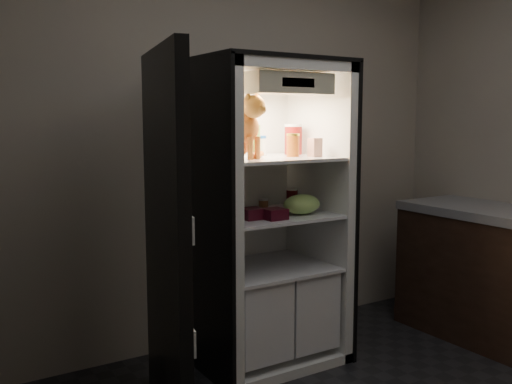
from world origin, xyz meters
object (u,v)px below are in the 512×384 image
Objects in this scene: tabby_cat at (240,133)px; cream_carton at (315,147)px; salsa_jar at (293,145)px; grape_bag at (302,204)px; berry_box_right at (274,214)px; pepper_jar at (293,139)px; soda_can_a at (292,199)px; condiment_jar at (263,205)px; parmesan_shaker at (254,141)px; soda_can_c at (305,204)px; mayo_tub at (259,146)px; refrigerator at (263,236)px; soda_can_b at (292,200)px; berry_box_left at (252,214)px.

cream_carton is (0.47, -0.10, -0.09)m from tabby_cat.
grape_bag is at bearing -71.70° from salsa_jar.
pepper_jar is at bearing 40.70° from berry_box_right.
salsa_jar reaches higher than soda_can_a.
salsa_jar reaches higher than condiment_jar.
parmesan_shaker is 1.55× the size of berry_box_right.
soda_can_c is at bearing -26.11° from parmesan_shaker.
mayo_tub is at bearing 175.64° from pepper_jar.
salsa_jar is 0.57× the size of grape_bag.
pepper_jar is (0.25, -0.02, 0.03)m from mayo_tub.
soda_can_c is (0.22, -0.15, 0.20)m from refrigerator.
berry_box_right is at bearing -150.50° from salsa_jar.
mayo_tub is 0.47m from soda_can_c.
cream_carton is at bearing -76.57° from soda_can_b.
refrigerator is 14.96× the size of mayo_tub.
refrigerator reaches higher than grape_bag.
soda_can_a is 0.45m from berry_box_left.
refrigerator is at bearing 176.79° from soda_can_b.
salsa_jar is (0.21, -0.11, -0.03)m from parmesan_shaker.
soda_can_b is 0.37m from berry_box_right.
berry_box_right is (-0.22, -0.12, -0.39)m from salsa_jar.
refrigerator is at bearing -167.87° from pepper_jar.
berry_box_right is (-0.29, -0.23, -0.03)m from soda_can_b.
parmesan_shaker reaches higher than mayo_tub.
grape_bag is (0.38, -0.10, -0.44)m from tabby_cat.
salsa_jar is 1.13× the size of berry_box_right.
tabby_cat is at bearing -168.13° from soda_can_a.
refrigerator reaches higher than mayo_tub.
soda_can_a is 0.54× the size of grape_bag.
parmesan_shaker is 1.37× the size of salsa_jar.
berry_box_right is (-0.31, -0.25, -0.04)m from soda_can_a.
grape_bag is (-0.11, -0.24, -0.39)m from pepper_jar.
cream_carton is 0.87× the size of soda_can_b.
condiment_jar reaches higher than berry_box_left.
refrigerator is 0.64m from cream_carton.
soda_can_a is 1.05× the size of berry_box_left.
refrigerator is at bearing 42.22° from berry_box_left.
salsa_jar is 0.38m from soda_can_c.
berry_box_left is at bearing -137.78° from refrigerator.
refrigerator is 9.71× the size of parmesan_shaker.
cream_carton is at bearing -38.11° from condiment_jar.
cream_carton reaches higher than soda_can_b.
grape_bag is (0.23, -0.18, -0.39)m from parmesan_shaker.
berry_box_left is at bearing -153.82° from pepper_jar.
mayo_tub is at bearing 43.31° from parmesan_shaker.
pepper_jar is at bearing 86.17° from cream_carton.
pepper_jar is at bearing 11.52° from condiment_jar.
cream_carton is at bearing -36.66° from refrigerator.
salsa_jar is 0.46m from berry_box_right.
grape_bag is (0.16, -0.19, 0.02)m from condiment_jar.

